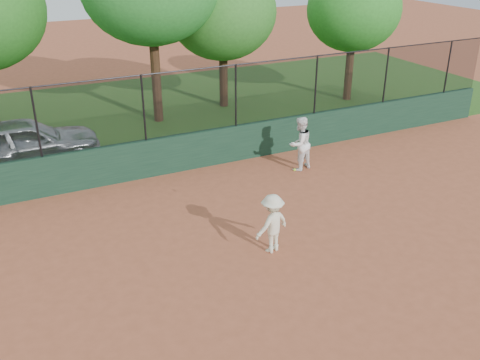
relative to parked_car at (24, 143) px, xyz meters
name	(u,v)px	position (x,y,z in m)	size (l,w,h in m)	color
ground	(251,273)	(3.79, -8.51, -0.80)	(80.00, 80.00, 0.00)	#AD5637
back_wall	(163,156)	(3.79, -2.51, -0.20)	(26.00, 0.20, 1.20)	#1B3D29
grass_strip	(117,119)	(3.79, 3.49, -0.80)	(36.00, 12.00, 0.01)	#274F18
parked_car	(24,143)	(0.00, 0.00, 0.00)	(1.88, 4.68, 1.60)	#ADB3B7
player_second	(300,144)	(7.77, -4.06, 0.07)	(0.84, 0.66, 1.73)	white
player_main	(272,224)	(4.65, -7.90, -0.07)	(1.06, 0.78, 2.15)	#EAE6C6
fence_assembly	(159,105)	(3.76, -2.51, 1.44)	(26.00, 0.06, 2.00)	black
tree_3	(223,12)	(8.44, 3.22, 3.13)	(4.48, 4.07, 5.87)	#392213
tree_4	(354,9)	(13.88, 1.71, 3.11)	(4.11, 3.74, 5.70)	#4D301B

